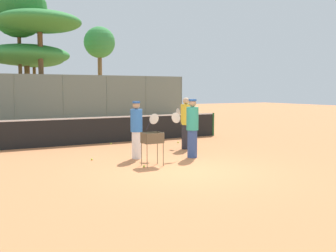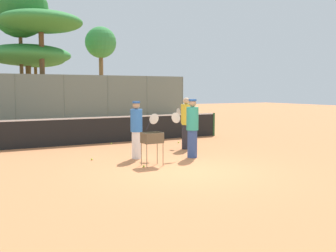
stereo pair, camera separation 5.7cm
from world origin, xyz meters
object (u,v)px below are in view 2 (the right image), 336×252
player_white_outfit (137,129)px  player_red_cap (186,123)px  ball_cart (152,141)px  tennis_net (104,129)px  player_yellow_shirt (192,127)px

player_white_outfit → player_red_cap: (2.40, 0.97, 0.03)m
player_white_outfit → ball_cart: 1.29m
tennis_net → player_yellow_shirt: 4.73m
player_white_outfit → ball_cart: player_white_outfit is taller
tennis_net → player_white_outfit: (-0.32, -3.86, 0.37)m
tennis_net → ball_cart: (-0.40, -5.13, 0.16)m
player_white_outfit → player_yellow_shirt: bearing=0.8°
player_white_outfit → ball_cart: size_ratio=1.89×
player_white_outfit → player_red_cap: size_ratio=0.96×
player_white_outfit → player_red_cap: bearing=45.1°
player_red_cap → ball_cart: 3.35m
player_red_cap → player_yellow_shirt: bearing=154.3°
player_yellow_shirt → ball_cart: 1.83m
tennis_net → player_white_outfit: size_ratio=6.06×
player_red_cap → player_yellow_shirt: player_red_cap is taller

